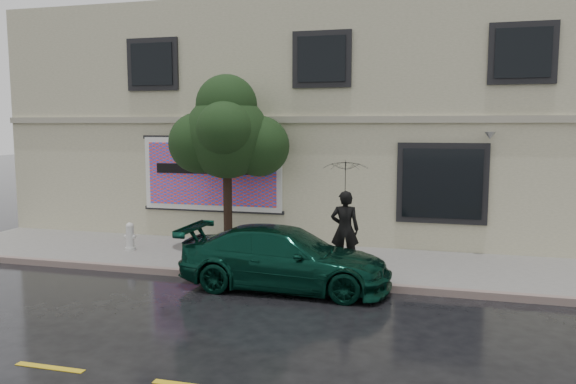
% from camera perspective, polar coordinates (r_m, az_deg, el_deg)
% --- Properties ---
extents(ground, '(90.00, 90.00, 0.00)m').
position_cam_1_polar(ground, '(11.05, -2.03, -11.41)').
color(ground, black).
rests_on(ground, ground).
extents(sidewalk, '(20.00, 3.50, 0.15)m').
position_cam_1_polar(sidewalk, '(14.05, 1.89, -7.10)').
color(sidewalk, gray).
rests_on(sidewalk, ground).
extents(curb, '(20.00, 0.18, 0.16)m').
position_cam_1_polar(curb, '(12.41, 0.02, -8.99)').
color(curb, gray).
rests_on(curb, ground).
extents(building, '(20.00, 8.12, 7.00)m').
position_cam_1_polar(building, '(19.27, 5.85, 6.93)').
color(building, beige).
rests_on(building, ground).
extents(billboard, '(4.30, 0.16, 2.20)m').
position_cam_1_polar(billboard, '(16.28, -7.77, 1.83)').
color(billboard, white).
rests_on(billboard, ground).
extents(car, '(4.49, 2.01, 1.30)m').
position_cam_1_polar(car, '(11.98, -0.29, -6.71)').
color(car, '#072F23').
rests_on(car, ground).
extents(pedestrian, '(0.71, 0.51, 1.81)m').
position_cam_1_polar(pedestrian, '(13.08, 5.80, -3.80)').
color(pedestrian, black).
rests_on(pedestrian, sidewalk).
extents(umbrella, '(1.33, 1.33, 0.82)m').
position_cam_1_polar(umbrella, '(12.90, 5.87, 1.94)').
color(umbrella, black).
rests_on(umbrella, pedestrian).
extents(street_tree, '(2.23, 2.23, 4.13)m').
position_cam_1_polar(street_tree, '(14.87, -6.23, 5.60)').
color(street_tree, black).
rests_on(street_tree, sidewalk).
extents(fire_hydrant, '(0.31, 0.29, 0.74)m').
position_cam_1_polar(fire_hydrant, '(15.49, -15.75, -4.39)').
color(fire_hydrant, silver).
rests_on(fire_hydrant, sidewalk).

